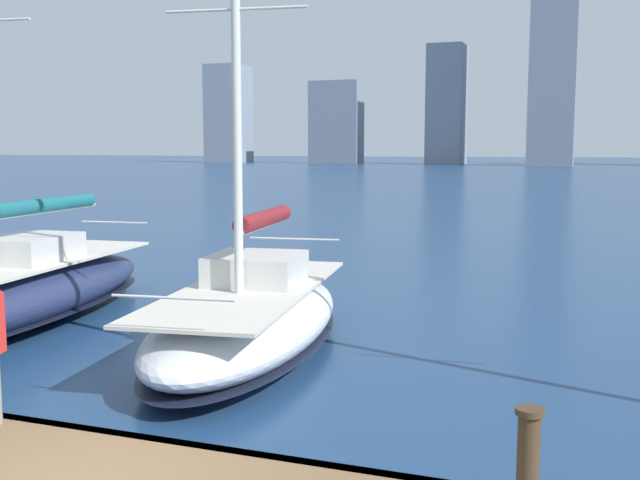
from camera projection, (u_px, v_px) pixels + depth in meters
sailboat_maroon at (250, 316)px, 13.82m from camera, size 3.77×7.88×9.34m
sailboat_teal at (16, 291)px, 15.99m from camera, size 3.54×9.70×9.52m
mooring_post at (528, 455)px, 6.64m from camera, size 0.26×0.26×0.91m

